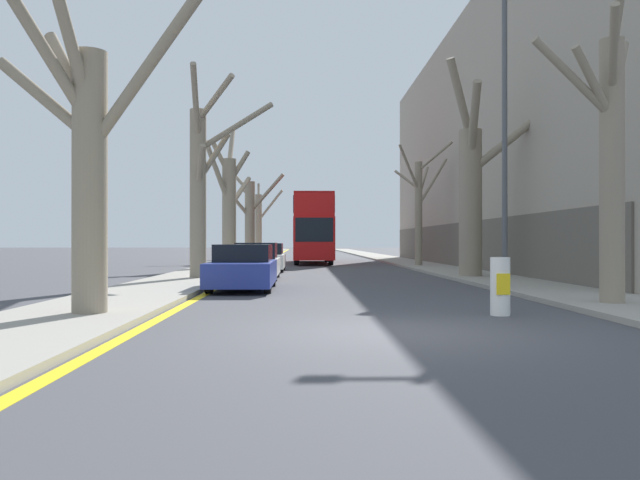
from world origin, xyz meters
name	(u,v)px	position (x,y,z in m)	size (l,w,h in m)	color
ground_plane	(389,332)	(0.00, 0.00, 0.00)	(300.00, 300.00, 0.00)	#424247
sidewalk_left	(258,256)	(-5.72, 50.00, 0.06)	(2.91, 120.00, 0.12)	gray
sidewalk_right	(376,256)	(5.72, 50.00, 0.06)	(2.91, 120.00, 0.12)	gray
building_facade_right	(541,146)	(12.17, 25.11, 6.90)	(10.08, 39.22, 13.82)	#9E9384
kerb_line_stripe	(275,257)	(-4.09, 50.00, 0.00)	(0.24, 120.00, 0.01)	yellow
street_tree_left_0	(87,153)	(-5.42, 1.83, 3.12)	(4.19, 2.24, 7.30)	gray
street_tree_left_1	(201,181)	(-5.19, 13.48, 3.72)	(3.12, 3.38, 7.59)	gray
street_tree_left_2	(229,203)	(-5.39, 24.04, 3.56)	(2.38, 4.17, 8.21)	gray
street_tree_left_3	(250,217)	(-5.16, 34.73, 3.23)	(4.44, 2.51, 7.06)	gray
street_tree_left_4	(259,221)	(-5.33, 45.88, 3.33)	(3.78, 2.66, 6.83)	gray
street_tree_right_0	(610,153)	(5.36, 3.50, 3.40)	(2.76, 2.34, 7.38)	gray
street_tree_right_1	(472,191)	(5.23, 14.25, 3.44)	(3.53, 2.63, 8.42)	gray
street_tree_right_2	(419,206)	(5.29, 25.50, 3.51)	(3.02, 3.21, 7.00)	gray
double_decker_bus	(313,226)	(-0.70, 32.45, 2.55)	(2.53, 11.13, 4.49)	red
parked_car_0	(243,268)	(-3.19, 9.04, 0.66)	(1.86, 4.53, 1.38)	navy
parked_car_1	(256,262)	(-3.19, 14.38, 0.67)	(1.73, 4.11, 1.42)	silver
parked_car_2	(266,258)	(-3.19, 20.74, 0.66)	(1.81, 4.17, 1.39)	silver
lamp_post	(502,119)	(4.62, 8.64, 5.15)	(1.40, 0.20, 9.35)	#4C4F54
traffic_bollard	(500,286)	(2.52, 2.24, 0.57)	(0.38, 0.40, 1.15)	white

